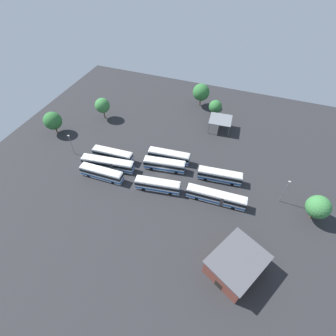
% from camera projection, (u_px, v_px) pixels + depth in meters
% --- Properties ---
extents(ground_plane, '(113.30, 113.30, 0.00)m').
position_uv_depth(ground_plane, '(163.00, 174.00, 74.54)').
color(ground_plane, '#28282B').
extents(bus_row0_slot1, '(12.61, 3.84, 3.54)m').
position_uv_depth(bus_row0_slot1, '(220.00, 176.00, 71.48)').
color(bus_row0_slot1, silver).
rests_on(bus_row0_slot1, ground_plane).
extents(bus_row0_slot3, '(15.86, 3.13, 3.54)m').
position_uv_depth(bus_row0_slot3, '(216.00, 197.00, 66.31)').
color(bus_row0_slot3, silver).
rests_on(bus_row0_slot3, ground_plane).
extents(bus_row1_slot0, '(12.91, 3.69, 3.54)m').
position_uv_depth(bus_row1_slot0, '(169.00, 156.00, 77.05)').
color(bus_row1_slot0, silver).
rests_on(bus_row1_slot0, ground_plane).
extents(bus_row1_slot1, '(12.50, 4.36, 3.54)m').
position_uv_depth(bus_row1_slot1, '(164.00, 165.00, 74.50)').
color(bus_row1_slot1, silver).
rests_on(bus_row1_slot1, ground_plane).
extents(bus_row1_slot3, '(12.64, 4.36, 3.54)m').
position_uv_depth(bus_row1_slot3, '(158.00, 185.00, 69.11)').
color(bus_row1_slot3, silver).
rests_on(bus_row1_slot3, ground_plane).
extents(bus_row2_slot1, '(12.67, 3.24, 3.54)m').
position_uv_depth(bus_row2_slot1, '(113.00, 155.00, 77.48)').
color(bus_row2_slot1, silver).
rests_on(bus_row2_slot1, ground_plane).
extents(bus_row2_slot2, '(15.98, 4.61, 3.54)m').
position_uv_depth(bus_row2_slot2, '(108.00, 164.00, 74.81)').
color(bus_row2_slot2, silver).
rests_on(bus_row2_slot2, ground_plane).
extents(bus_row2_slot3, '(12.86, 2.88, 3.54)m').
position_uv_depth(bus_row2_slot3, '(102.00, 173.00, 72.12)').
color(bus_row2_slot3, silver).
rests_on(bus_row2_slot3, ground_plane).
extents(depot_building, '(13.77, 14.75, 5.19)m').
position_uv_depth(depot_building, '(236.00, 264.00, 53.18)').
color(depot_building, brown).
rests_on(depot_building, ground_plane).
extents(maintenance_shelter, '(8.04, 7.64, 4.31)m').
position_uv_depth(maintenance_shelter, '(221.00, 120.00, 86.27)').
color(maintenance_shelter, slate).
rests_on(maintenance_shelter, ground_plane).
extents(lamp_post_mid_lot, '(0.56, 0.28, 8.18)m').
position_uv_depth(lamp_post_mid_lot, '(285.00, 191.00, 64.41)').
color(lamp_post_mid_lot, slate).
rests_on(lamp_post_mid_lot, ground_plane).
extents(lamp_post_by_building, '(0.56, 0.28, 7.45)m').
position_uv_depth(lamp_post_by_building, '(71.00, 144.00, 77.52)').
color(lamp_post_by_building, slate).
rests_on(lamp_post_by_building, ground_plane).
extents(tree_west_edge, '(6.39, 6.39, 8.97)m').
position_uv_depth(tree_west_edge, '(201.00, 92.00, 95.58)').
color(tree_west_edge, brown).
rests_on(tree_west_edge, ground_plane).
extents(tree_northeast, '(5.30, 5.30, 8.04)m').
position_uv_depth(tree_northeast, '(102.00, 105.00, 90.01)').
color(tree_northeast, brown).
rests_on(tree_northeast, ground_plane).
extents(tree_south_edge, '(5.79, 5.79, 7.69)m').
position_uv_depth(tree_south_edge, '(318.00, 207.00, 60.61)').
color(tree_south_edge, brown).
rests_on(tree_south_edge, ground_plane).
extents(tree_northwest, '(4.70, 4.70, 6.67)m').
position_uv_depth(tree_northwest, '(215.00, 107.00, 91.43)').
color(tree_northwest, brown).
rests_on(tree_northwest, ground_plane).
extents(tree_north_edge, '(6.02, 6.02, 7.97)m').
position_uv_depth(tree_north_edge, '(53.00, 121.00, 84.38)').
color(tree_north_edge, brown).
rests_on(tree_north_edge, ground_plane).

